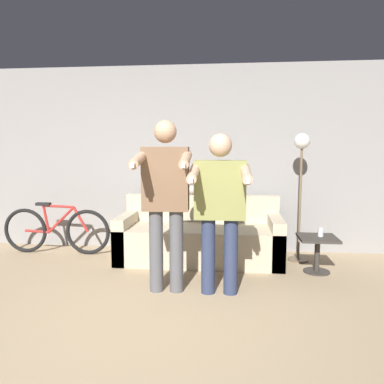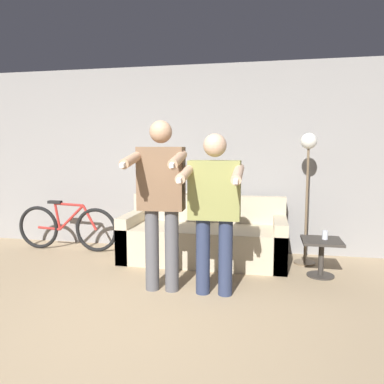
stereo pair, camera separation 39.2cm
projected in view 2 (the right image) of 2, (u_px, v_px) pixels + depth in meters
ground_plane at (83, 351)px, 2.69m from camera, size 16.00×16.00×0.00m
wall_back at (178, 159)px, 5.37m from camera, size 10.00×0.05×2.60m
couch at (204, 239)px, 4.85m from camera, size 2.08×0.85×0.81m
person_left at (161, 194)px, 3.72m from camera, size 0.55×0.69×1.72m
person_right at (214, 202)px, 3.62m from camera, size 0.57×0.67×1.59m
cat at (207, 190)px, 5.09m from camera, size 0.54×0.13×0.18m
floor_lamp at (308, 166)px, 4.60m from camera, size 0.27×0.27×1.64m
side_table at (321, 250)px, 4.23m from camera, size 0.44×0.44×0.43m
cup at (325, 235)px, 4.23m from camera, size 0.06×0.06×0.10m
bicycle at (67, 227)px, 5.33m from camera, size 1.52×0.07×0.71m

